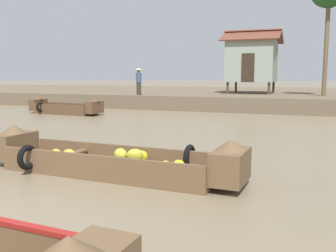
# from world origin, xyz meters

# --- Properties ---
(ground_plane) EXTENTS (300.00, 300.00, 0.00)m
(ground_plane) POSITION_xyz_m (0.00, 10.00, 0.00)
(ground_plane) COLOR #7A6B51
(riverbank_strip) EXTENTS (160.00, 20.00, 0.84)m
(riverbank_strip) POSITION_xyz_m (0.00, 27.48, 0.42)
(riverbank_strip) COLOR brown
(riverbank_strip) RESTS_ON ground
(banana_boat) EXTENTS (5.63, 1.76, 0.90)m
(banana_boat) POSITION_xyz_m (1.02, 3.96, 0.30)
(banana_boat) COLOR brown
(banana_boat) RESTS_ON ground
(cargo_boat_upstream) EXTENTS (4.43, 1.64, 0.92)m
(cargo_boat_upstream) POSITION_xyz_m (-7.39, 13.85, 0.32)
(cargo_boat_upstream) COLOR brown
(cargo_boat_upstream) RESTS_ON ground
(stilt_house_left) EXTENTS (3.72, 3.66, 4.17)m
(stilt_house_left) POSITION_xyz_m (0.88, 23.03, 3.05)
(stilt_house_left) COLOR #4C3826
(stilt_house_left) RESTS_ON riverbank_strip
(vendor_person) EXTENTS (0.44, 0.44, 1.66)m
(vendor_person) POSITION_xyz_m (-5.21, 18.30, 1.76)
(vendor_person) COLOR #332D28
(vendor_person) RESTS_ON riverbank_strip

